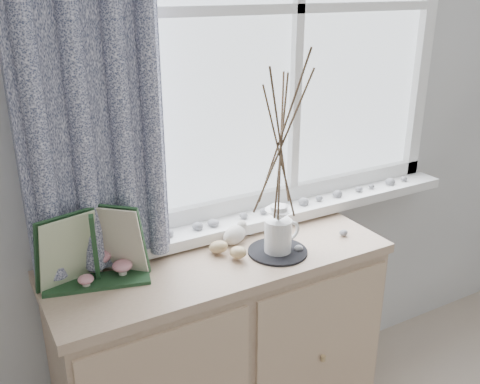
{
  "coord_description": "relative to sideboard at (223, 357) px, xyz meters",
  "views": [
    {
      "loc": [
        -0.9,
        0.29,
        1.74
      ],
      "look_at": [
        -0.1,
        1.7,
        1.1
      ],
      "focal_mm": 40.0,
      "sensor_mm": 36.0,
      "label": 1
    }
  ],
  "objects": [
    {
      "name": "sideboard",
      "position": [
        0.0,
        0.0,
        0.0
      ],
      "size": [
        1.2,
        0.45,
        0.85
      ],
      "color": "tan",
      "rests_on": "ground"
    },
    {
      "name": "songbird_figurine",
      "position": [
        0.09,
        0.07,
        0.46
      ],
      "size": [
        0.16,
        0.12,
        0.07
      ],
      "primitive_type": null,
      "rotation": [
        0.0,
        0.0,
        0.4
      ],
      "color": "beige",
      "rests_on": "sideboard"
    },
    {
      "name": "botanical_book",
      "position": [
        -0.42,
        0.01,
        0.56
      ],
      "size": [
        0.4,
        0.22,
        0.26
      ],
      "primitive_type": null,
      "rotation": [
        0.0,
        0.0,
        -0.26
      ],
      "color": "#1F4123",
      "rests_on": "sideboard"
    },
    {
      "name": "crocheted_doily",
      "position": [
        0.19,
        -0.07,
        0.43
      ],
      "size": [
        0.21,
        0.21,
        0.01
      ],
      "primitive_type": "cylinder",
      "color": "black",
      "rests_on": "sideboard"
    },
    {
      "name": "wooden_eggs",
      "position": [
        0.02,
        -0.01,
        0.45
      ],
      "size": [
        0.1,
        0.11,
        0.07
      ],
      "color": "tan",
      "rests_on": "sideboard"
    },
    {
      "name": "sideboard_pebbles",
      "position": [
        0.3,
        0.0,
        0.44
      ],
      "size": [
        0.33,
        0.23,
        0.02
      ],
      "color": "gray",
      "rests_on": "sideboard"
    },
    {
      "name": "toadstool_cluster",
      "position": [
        -0.39,
        0.08,
        0.48
      ],
      "size": [
        0.18,
        0.15,
        0.09
      ],
      "color": "white",
      "rests_on": "sideboard"
    },
    {
      "name": "twig_pitcher",
      "position": [
        0.19,
        -0.07,
        0.84
      ],
      "size": [
        0.26,
        0.26,
        0.72
      ],
      "rotation": [
        0.0,
        0.0,
        -0.01
      ],
      "color": "white",
      "rests_on": "crocheted_doily"
    }
  ]
}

